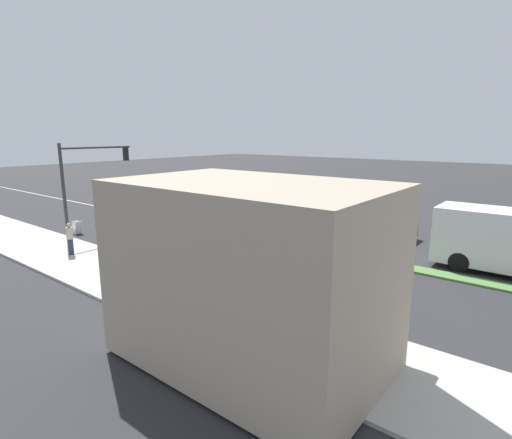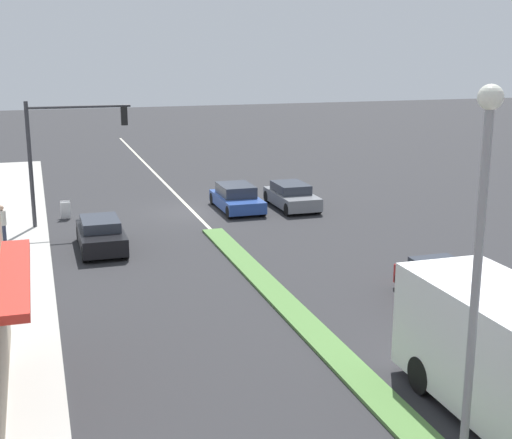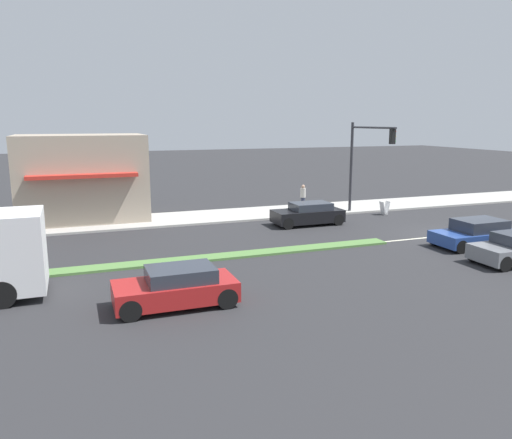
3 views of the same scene
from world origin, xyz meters
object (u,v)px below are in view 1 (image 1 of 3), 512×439
(suv_black, at_px, (149,235))
(suv_grey, at_px, (212,203))
(warning_aframe_sign, at_px, (77,227))
(traffic_signal_main, at_px, (86,174))
(pedestrian, at_px, (70,238))
(hatchback_red, at_px, (381,227))
(coupe_blue, at_px, (183,207))

(suv_black, relative_size, suv_grey, 0.99)
(warning_aframe_sign, height_order, suv_grey, suv_grey)
(warning_aframe_sign, distance_m, suv_black, 5.99)
(traffic_signal_main, height_order, warning_aframe_sign, traffic_signal_main)
(pedestrian, xyz_separation_m, suv_grey, (-13.80, -3.38, -0.39))
(hatchback_red, bearing_deg, pedestrian, -38.66)
(coupe_blue, bearing_deg, traffic_signal_main, 6.94)
(hatchback_red, xyz_separation_m, suv_grey, (0.00, -14.42, -0.01))
(traffic_signal_main, distance_m, coupe_blue, 9.01)
(traffic_signal_main, xyz_separation_m, pedestrian, (2.67, 2.74, -2.91))
(traffic_signal_main, xyz_separation_m, coupe_blue, (-8.32, -1.01, -3.29))
(traffic_signal_main, relative_size, pedestrian, 3.39)
(pedestrian, relative_size, suv_black, 0.42)
(warning_aframe_sign, relative_size, coupe_blue, 0.21)
(traffic_signal_main, bearing_deg, hatchback_red, 128.91)
(pedestrian, xyz_separation_m, hatchback_red, (-13.80, 11.04, -0.37))
(coupe_blue, height_order, suv_grey, coupe_blue)
(traffic_signal_main, relative_size, warning_aframe_sign, 6.69)
(coupe_blue, relative_size, suv_grey, 1.00)
(traffic_signal_main, height_order, suv_grey, traffic_signal_main)
(suv_black, relative_size, coupe_blue, 0.98)
(traffic_signal_main, xyz_separation_m, suv_black, (-1.12, 4.23, -3.28))
(pedestrian, height_order, suv_black, pedestrian)
(hatchback_red, height_order, coupe_blue, coupe_blue)
(warning_aframe_sign, distance_m, suv_grey, 11.16)
(pedestrian, relative_size, coupe_blue, 0.41)
(suv_black, height_order, coupe_blue, coupe_blue)
(hatchback_red, relative_size, coupe_blue, 0.95)
(suv_black, distance_m, suv_grey, 11.12)
(suv_black, distance_m, hatchback_red, 13.83)
(pedestrian, bearing_deg, coupe_blue, -161.14)
(suv_black, height_order, suv_grey, suv_black)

